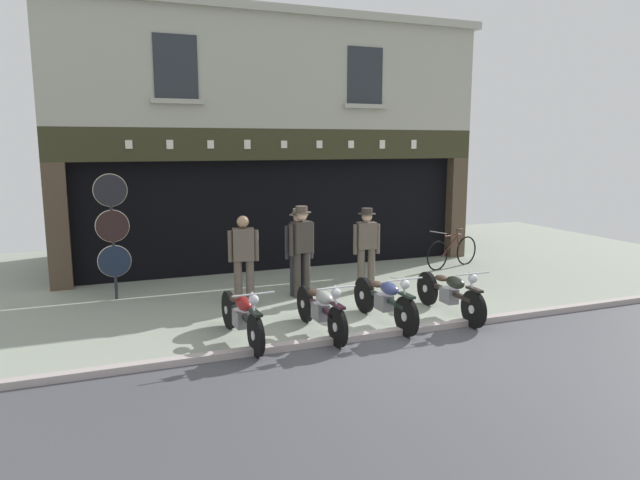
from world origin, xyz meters
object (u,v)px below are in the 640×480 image
tyre_sign_pole (112,227)px  advert_board_near (330,199)px  motorcycle_center_right (450,293)px  salesman_right (366,244)px  leaning_bicycle (452,251)px  advert_board_far (366,200)px  assistant_far_right (302,246)px  salesman_left (244,256)px  shopkeeper_center (299,247)px  motorcycle_center_left (321,308)px  motorcycle_left (242,315)px  motorcycle_center (385,299)px

tyre_sign_pole → advert_board_near: tyre_sign_pole is taller
motorcycle_center_right → salesman_right: 2.34m
leaning_bicycle → advert_board_far: bearing=34.0°
salesman_right → advert_board_near: 2.66m
motorcycle_center_right → assistant_far_right: assistant_far_right is taller
motorcycle_center_right → advert_board_far: (0.71, 4.78, 1.16)m
motorcycle_center_right → advert_board_near: 4.93m
salesman_left → shopkeeper_center: 1.22m
motorcycle_center_left → leaning_bicycle: leaning_bicycle is taller
salesman_left → advert_board_near: (2.89, 2.82, 0.69)m
motorcycle_left → salesman_right: bearing=-148.7°
assistant_far_right → advert_board_near: 3.17m
motorcycle_center_left → tyre_sign_pole: (-2.93, 3.34, 0.99)m
motorcycle_center_left → advert_board_far: bearing=-124.0°
salesman_right → tyre_sign_pole: size_ratio=0.70×
motorcycle_center → shopkeeper_center: 2.41m
salesman_left → leaning_bicycle: salesman_left is taller
shopkeeper_center → leaning_bicycle: bearing=-154.7°
salesman_right → leaning_bicycle: salesman_right is taller
motorcycle_left → motorcycle_center_right: (3.67, -0.04, 0.00)m
motorcycle_center_left → salesman_right: salesman_right is taller
advert_board_far → leaning_bicycle: bearing=-40.0°
motorcycle_left → leaning_bicycle: size_ratio=1.14×
motorcycle_center_right → advert_board_near: bearing=-85.5°
assistant_far_right → motorcycle_center_right: bearing=118.1°
shopkeeper_center → assistant_far_right: bearing=113.5°
motorcycle_left → assistant_far_right: assistant_far_right is taller
salesman_right → assistant_far_right: bearing=12.6°
advert_board_far → assistant_far_right: bearing=-135.6°
leaning_bicycle → motorcycle_left: bearing=102.9°
motorcycle_center_left → advert_board_far: size_ratio=2.09×
motorcycle_center_left → assistant_far_right: (0.47, 2.22, 0.59)m
motorcycle_center_left → salesman_left: bearing=-71.0°
motorcycle_center_left → leaning_bicycle: size_ratio=1.12×
motorcycle_center → shopkeeper_center: shopkeeper_center is taller
salesman_right → assistant_far_right: (-1.42, -0.05, 0.07)m
motorcycle_left → advert_board_near: advert_board_near is taller
motorcycle_center → motorcycle_left: bearing=-2.7°
motorcycle_center_right → shopkeeper_center: 3.05m
motorcycle_left → leaning_bicycle: bearing=-154.4°
motorcycle_center_left → shopkeeper_center: bearing=-102.1°
advert_board_near → leaning_bicycle: size_ratio=0.55×
motorcycle_center → advert_board_far: size_ratio=2.19×
tyre_sign_pole → advert_board_far: bearing=13.8°
tyre_sign_pole → advert_board_far: tyre_sign_pole is taller
shopkeeper_center → leaning_bicycle: size_ratio=1.00×
assistant_far_right → advert_board_near: advert_board_near is taller
tyre_sign_pole → leaning_bicycle: bearing=0.8°
salesman_right → motorcycle_center_right: bearing=113.8°
motorcycle_left → motorcycle_center: size_ratio=0.98×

